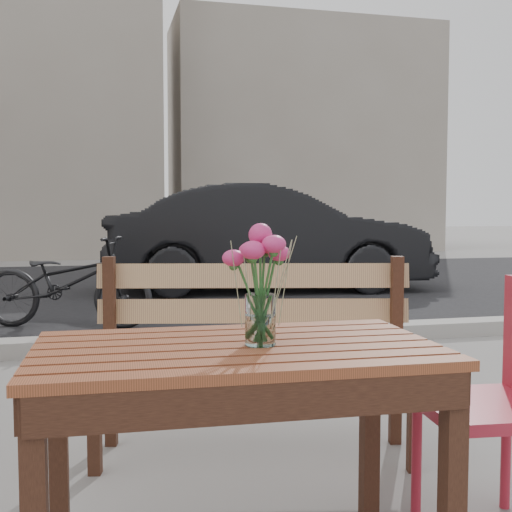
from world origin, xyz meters
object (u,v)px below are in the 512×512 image
(main_vase, at_px, (260,270))
(bicycle, at_px, (67,282))
(parked_car, at_px, (267,238))
(main_table, at_px, (237,384))
(red_chair, at_px, (510,388))

(main_vase, bearing_deg, bicycle, 99.52)
(bicycle, bearing_deg, parked_car, -29.02)
(main_table, bearing_deg, bicycle, 100.48)
(main_table, xyz_separation_m, parked_car, (1.78, 6.50, 0.13))
(red_chair, bearing_deg, main_vase, -78.52)
(red_chair, bearing_deg, bicycle, -154.01)
(main_table, height_order, bicycle, bicycle)
(parked_car, distance_m, bicycle, 3.34)
(red_chair, distance_m, main_vase, 0.94)
(main_vase, relative_size, bicycle, 0.21)
(main_vase, bearing_deg, main_table, 160.64)
(main_vase, xyz_separation_m, parked_car, (1.72, 6.52, -0.19))
(main_vase, xyz_separation_m, bicycle, (-0.72, 4.27, -0.47))
(parked_car, height_order, bicycle, parked_car)
(red_chair, bearing_deg, parked_car, 177.74)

